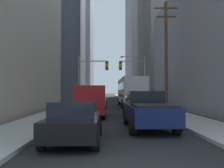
# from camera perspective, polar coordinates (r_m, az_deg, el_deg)

# --- Properties ---
(sidewalk_left) EXTENTS (2.76, 160.00, 0.15)m
(sidewalk_left) POSITION_cam_1_polar(r_m,az_deg,el_deg) (55.11, -5.41, -3.56)
(sidewalk_left) COLOR #9E9E99
(sidewalk_left) RESTS_ON ground
(sidewalk_right) EXTENTS (2.76, 160.00, 0.15)m
(sidewalk_right) POSITION_cam_1_polar(r_m,az_deg,el_deg) (55.20, 4.23, -3.56)
(sidewalk_right) COLOR #9E9E99
(sidewalk_right) RESTS_ON ground
(city_bus) EXTENTS (2.67, 11.52, 3.40)m
(city_bus) POSITION_cam_1_polar(r_m,az_deg,el_deg) (29.96, 4.35, -1.60)
(city_bus) COLOR silver
(city_bus) RESTS_ON ground
(pickup_truck_navy) EXTENTS (2.20, 5.42, 1.90)m
(pickup_truck_navy) POSITION_cam_1_polar(r_m,az_deg,el_deg) (12.63, 8.27, -6.01)
(pickup_truck_navy) COLOR #141E4C
(pickup_truck_navy) RESTS_ON ground
(cargo_van_red) EXTENTS (2.16, 5.26, 2.26)m
(cargo_van_red) POSITION_cam_1_polar(r_m,az_deg,el_deg) (18.05, -4.91, -3.59)
(cargo_van_red) COLOR maroon
(cargo_van_red) RESTS_ON ground
(sedan_black) EXTENTS (1.95, 4.21, 1.52)m
(sedan_black) POSITION_cam_1_polar(r_m,az_deg,el_deg) (9.28, -8.69, -8.59)
(sedan_black) COLOR black
(sedan_black) RESTS_ON ground
(sedan_maroon) EXTENTS (1.95, 4.20, 1.52)m
(sedan_maroon) POSITION_cam_1_polar(r_m,az_deg,el_deg) (18.50, 5.80, -5.14)
(sedan_maroon) COLOR maroon
(sedan_maroon) RESTS_ON ground
(sedan_beige) EXTENTS (1.95, 4.21, 1.52)m
(sedan_beige) POSITION_cam_1_polar(r_m,az_deg,el_deg) (28.37, -3.24, -3.93)
(sedan_beige) COLOR #C6B793
(sedan_beige) RESTS_ON ground
(traffic_signal_near_left) EXTENTS (3.56, 0.44, 6.00)m
(traffic_signal_near_left) POSITION_cam_1_polar(r_m,az_deg,el_deg) (28.59, -4.76, 2.62)
(traffic_signal_near_left) COLOR gray
(traffic_signal_near_left) RESTS_ON ground
(traffic_signal_near_right) EXTENTS (3.11, 0.44, 6.00)m
(traffic_signal_near_right) POSITION_cam_1_polar(r_m,az_deg,el_deg) (28.70, 5.05, 2.56)
(traffic_signal_near_right) COLOR gray
(traffic_signal_near_right) RESTS_ON ground
(utility_pole_right) EXTENTS (2.20, 0.28, 10.19)m
(utility_pole_right) POSITION_cam_1_polar(r_m,az_deg,el_deg) (23.30, 12.47, 6.96)
(utility_pole_right) COLOR brown
(utility_pole_right) RESTS_ON ground
(street_lamp_right) EXTENTS (2.57, 0.32, 7.50)m
(street_lamp_right) POSITION_cam_1_polar(r_m,az_deg,el_deg) (38.17, 4.98, 2.34)
(street_lamp_right) COLOR gray
(street_lamp_right) RESTS_ON ground
(building_left_mid_office) EXTENTS (17.95, 24.63, 35.59)m
(building_left_mid_office) POSITION_cam_1_polar(r_m,az_deg,el_deg) (59.28, -16.24, 13.95)
(building_left_mid_office) COLOR #4C515B
(building_left_mid_office) RESTS_ON ground
(building_left_far_tower) EXTENTS (19.75, 24.19, 56.90)m
(building_left_far_tower) POSITION_cam_1_polar(r_m,az_deg,el_deg) (101.33, -10.35, 13.55)
(building_left_far_tower) COLOR #93939E
(building_left_far_tower) RESTS_ON ground
(building_right_mid_block) EXTENTS (15.57, 19.40, 33.21)m
(building_right_mid_block) POSITION_cam_1_polar(r_m,az_deg,el_deg) (57.45, 15.10, 13.22)
(building_right_mid_block) COLOR gray
(building_right_mid_block) RESTS_ON ground
(building_right_far_highrise) EXTENTS (14.48, 28.56, 61.90)m
(building_right_far_highrise) POSITION_cam_1_polar(r_m,az_deg,el_deg) (97.13, 8.16, 15.75)
(building_right_far_highrise) COLOR #93939E
(building_right_far_highrise) RESTS_ON ground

